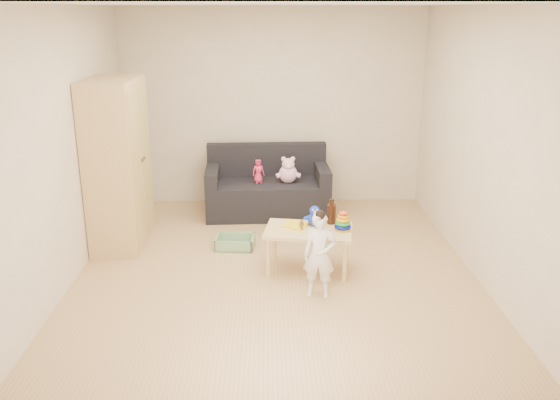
{
  "coord_description": "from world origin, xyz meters",
  "views": [
    {
      "loc": [
        -0.08,
        -5.65,
        2.56
      ],
      "look_at": [
        0.05,
        0.25,
        0.65
      ],
      "focal_mm": 38.0,
      "sensor_mm": 36.0,
      "label": 1
    }
  ],
  "objects_px": {
    "wardrobe": "(118,164)",
    "toddler": "(319,256)",
    "sofa": "(268,198)",
    "play_table": "(308,250)"
  },
  "relations": [
    {
      "from": "toddler",
      "to": "sofa",
      "type": "bearing_deg",
      "value": 111.78
    },
    {
      "from": "wardrobe",
      "to": "toddler",
      "type": "relative_size",
      "value": 2.33
    },
    {
      "from": "sofa",
      "to": "wardrobe",
      "type": "bearing_deg",
      "value": -152.12
    },
    {
      "from": "wardrobe",
      "to": "toddler",
      "type": "distance_m",
      "value": 2.59
    },
    {
      "from": "wardrobe",
      "to": "toddler",
      "type": "height_order",
      "value": "wardrobe"
    },
    {
      "from": "sofa",
      "to": "toddler",
      "type": "bearing_deg",
      "value": -80.5
    },
    {
      "from": "sofa",
      "to": "play_table",
      "type": "bearing_deg",
      "value": -79.06
    },
    {
      "from": "sofa",
      "to": "play_table",
      "type": "height_order",
      "value": "play_table"
    },
    {
      "from": "wardrobe",
      "to": "play_table",
      "type": "bearing_deg",
      "value": -21.93
    },
    {
      "from": "play_table",
      "to": "wardrobe",
      "type": "bearing_deg",
      "value": 158.07
    }
  ]
}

